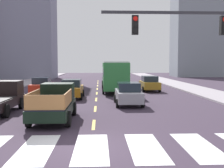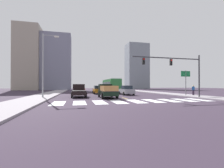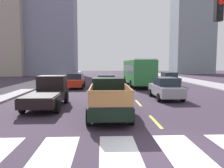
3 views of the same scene
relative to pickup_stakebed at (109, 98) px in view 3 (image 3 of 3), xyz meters
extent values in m
plane|color=#362A3A|center=(2.22, -5.49, -0.94)|extent=(160.00, 160.00, 0.00)
cube|color=#988F97|center=(-9.42, 12.51, -0.86)|extent=(3.90, 110.00, 0.15)
cube|color=silver|center=(-1.86, -5.49, -0.93)|extent=(1.27, 3.84, 0.01)
cube|color=silver|center=(0.18, -5.49, -0.93)|extent=(1.27, 3.84, 0.01)
cube|color=silver|center=(2.22, -5.49, -0.93)|extent=(1.27, 3.84, 0.01)
cube|color=#E5C44E|center=(2.22, -1.49, -0.93)|extent=(0.16, 2.40, 0.01)
cube|color=#E5C44E|center=(2.22, 3.51, -0.93)|extent=(0.16, 2.40, 0.01)
cube|color=#E5C44E|center=(2.22, 8.51, -0.93)|extent=(0.16, 2.40, 0.01)
cube|color=#E5C44E|center=(2.22, 13.51, -0.93)|extent=(0.16, 2.40, 0.01)
cube|color=#E5C44E|center=(2.22, 18.51, -0.93)|extent=(0.16, 2.40, 0.01)
cube|color=#E5C44E|center=(2.22, 23.51, -0.93)|extent=(0.16, 2.40, 0.01)
cube|color=#E5C44E|center=(2.22, 28.51, -0.93)|extent=(0.16, 2.40, 0.01)
cube|color=#E5C44E|center=(2.22, 33.51, -0.93)|extent=(0.16, 2.40, 0.01)
cube|color=black|center=(0.00, -0.44, -0.26)|extent=(1.96, 5.20, 0.56)
cube|color=black|center=(0.00, 1.26, 0.52)|extent=(1.84, 1.60, 1.00)
cube|color=#19232D|center=(0.00, 1.70, 0.70)|extent=(1.72, 0.08, 0.56)
cube|color=black|center=(0.00, -1.39, 0.05)|extent=(1.84, 3.30, 0.06)
cylinder|color=black|center=(-0.98, 1.12, -0.54)|extent=(0.22, 0.80, 0.80)
cylinder|color=black|center=(0.98, 1.12, -0.54)|extent=(0.22, 0.80, 0.80)
cylinder|color=black|center=(-0.98, -2.00, -0.54)|extent=(0.22, 0.80, 0.80)
cylinder|color=black|center=(0.98, -2.00, -0.54)|extent=(0.22, 0.80, 0.80)
cube|color=#9C6939|center=(-0.90, -1.39, 0.43)|extent=(0.06, 3.17, 0.70)
cube|color=#9C6939|center=(0.90, -1.39, 0.43)|extent=(0.06, 3.17, 0.70)
cube|color=#9C6939|center=(0.00, -2.97, 0.43)|extent=(1.80, 0.06, 0.70)
cube|color=black|center=(-3.89, 2.11, -0.26)|extent=(1.96, 5.20, 0.56)
cube|color=black|center=(-3.89, 3.81, 0.52)|extent=(1.84, 1.60, 1.00)
cube|color=#19232D|center=(-3.89, 4.25, 0.70)|extent=(1.72, 0.08, 0.56)
cube|color=black|center=(-3.89, 1.16, 0.05)|extent=(1.84, 3.30, 0.06)
cylinder|color=black|center=(-4.87, 3.67, -0.54)|extent=(0.22, 0.80, 0.80)
cylinder|color=black|center=(-2.91, 3.67, -0.54)|extent=(0.22, 0.80, 0.80)
cylinder|color=black|center=(-4.87, 0.55, -0.54)|extent=(0.22, 0.80, 0.80)
cylinder|color=black|center=(-2.91, 0.55, -0.54)|extent=(0.22, 0.80, 0.80)
cube|color=#2C7638|center=(4.15, 15.70, 0.91)|extent=(2.50, 10.80, 2.70)
cube|color=#19232D|center=(4.15, 15.70, 1.26)|extent=(2.52, 9.94, 0.80)
cube|color=silver|center=(4.15, 15.70, 2.32)|extent=(2.40, 10.37, 0.12)
cylinder|color=black|center=(2.90, 19.05, -0.44)|extent=(0.22, 1.00, 1.00)
cylinder|color=black|center=(5.40, 19.05, -0.44)|extent=(0.22, 1.00, 1.00)
cylinder|color=black|center=(2.90, 12.73, -0.44)|extent=(0.22, 1.00, 1.00)
cylinder|color=black|center=(5.40, 12.73, -0.44)|extent=(0.22, 1.00, 1.00)
cube|color=#9C701B|center=(8.18, 15.70, -0.24)|extent=(1.80, 4.40, 0.76)
cube|color=#1E2833|center=(8.18, 15.55, 0.46)|extent=(1.58, 2.11, 0.64)
cylinder|color=black|center=(7.28, 17.07, -0.62)|extent=(0.22, 0.64, 0.64)
cylinder|color=black|center=(9.08, 17.07, -0.62)|extent=(0.22, 0.64, 0.64)
cylinder|color=black|center=(7.28, 14.34, -0.62)|extent=(0.22, 0.64, 0.64)
cylinder|color=black|center=(9.08, 14.34, -0.62)|extent=(0.22, 0.64, 0.64)
cube|color=#95939D|center=(4.70, 5.26, -0.24)|extent=(1.80, 4.40, 0.76)
cube|color=#1E2833|center=(4.70, 5.11, 0.46)|extent=(1.58, 2.11, 0.64)
cylinder|color=black|center=(3.80, 6.62, -0.62)|extent=(0.22, 0.64, 0.64)
cylinder|color=black|center=(5.60, 6.62, -0.62)|extent=(0.22, 0.64, 0.64)
cylinder|color=black|center=(3.80, 3.89, -0.62)|extent=(0.22, 0.64, 0.64)
cylinder|color=black|center=(5.60, 3.89, -0.62)|extent=(0.22, 0.64, 0.64)
cube|color=red|center=(-3.40, 13.18, -0.24)|extent=(1.80, 4.40, 0.76)
cube|color=#1E2833|center=(-3.40, 13.03, 0.46)|extent=(1.58, 2.11, 0.64)
cylinder|color=black|center=(-4.30, 14.55, -0.62)|extent=(0.22, 0.64, 0.64)
cylinder|color=black|center=(-2.50, 14.55, -0.62)|extent=(0.22, 0.64, 0.64)
cylinder|color=black|center=(-4.30, 11.82, -0.62)|extent=(0.22, 0.64, 0.64)
cylinder|color=black|center=(-2.50, 11.82, -0.62)|extent=(0.22, 0.64, 0.64)
cube|color=#A86614|center=(0.03, 9.45, -0.24)|extent=(1.80, 4.40, 0.76)
cube|color=#1E2833|center=(0.03, 9.30, 0.46)|extent=(1.58, 2.11, 0.64)
cylinder|color=black|center=(-0.87, 10.81, -0.62)|extent=(0.22, 0.64, 0.64)
cylinder|color=black|center=(0.93, 10.81, -0.62)|extent=(0.22, 0.64, 0.64)
cylinder|color=black|center=(-0.87, 8.09, -0.62)|extent=(0.22, 0.64, 0.64)
cylinder|color=black|center=(0.93, 8.09, -0.62)|extent=(0.22, 0.64, 0.64)
cube|color=black|center=(4.10, -3.43, 3.91)|extent=(0.28, 0.24, 0.84)
cylinder|color=red|center=(4.10, -3.56, 4.17)|extent=(0.20, 0.04, 0.20)
cylinder|color=black|center=(4.10, -3.56, 3.91)|extent=(0.20, 0.04, 0.20)
cylinder|color=black|center=(4.10, -3.56, 3.65)|extent=(0.20, 0.04, 0.20)
cube|color=gray|center=(25.08, 49.40, 10.26)|extent=(10.52, 7.63, 22.40)
cube|color=gray|center=(-12.32, 41.98, 9.99)|extent=(11.34, 7.81, 21.86)
cube|color=#9E9283|center=(-22.00, 40.85, 11.08)|extent=(8.52, 9.07, 24.04)
camera|label=1|loc=(2.55, -15.81, 2.25)|focal=44.86mm
camera|label=2|loc=(-4.13, -21.06, 0.84)|focal=24.01mm
camera|label=3|loc=(-0.36, -11.76, 1.87)|focal=34.92mm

